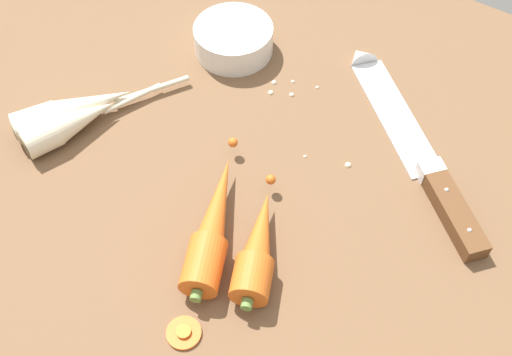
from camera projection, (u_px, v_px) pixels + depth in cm
name	position (u px, v px, depth cm)	size (l,w,h in cm)	color
ground_plane	(265.00, 184.00, 76.92)	(120.00, 90.00, 4.00)	brown
chefs_knife	(409.00, 137.00, 77.85)	(28.62, 25.05, 4.18)	silver
whole_carrot	(213.00, 226.00, 68.55)	(10.84, 20.01, 4.20)	#D6601E
whole_carrot_second	(258.00, 248.00, 66.93)	(9.13, 15.76, 4.20)	#D6601E
parsnip_front	(70.00, 124.00, 77.39)	(8.95, 17.97, 4.00)	beige
parsnip_mid_left	(74.00, 110.00, 78.72)	(13.86, 20.93, 4.00)	beige
carrot_slice_stray_mid	(184.00, 332.00, 63.17)	(3.63, 3.63, 0.70)	#D6601E
prep_bowl	(234.00, 38.00, 86.35)	(11.00, 11.00, 4.00)	white
mince_crumbs	(322.00, 115.00, 80.43)	(18.30, 11.50, 0.80)	beige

